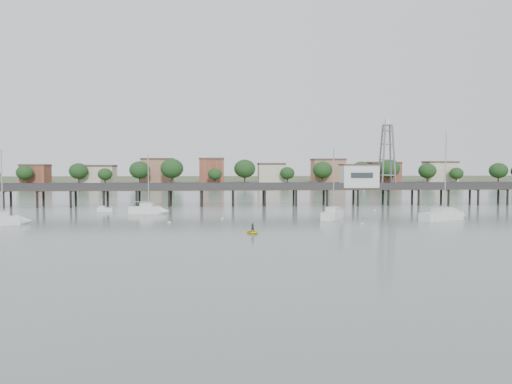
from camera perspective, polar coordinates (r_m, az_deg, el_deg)
ground_plane at (r=51.97m, az=3.06°, el=-6.84°), size 500.00×500.00×0.00m
pier at (r=111.10m, az=-0.85°, el=0.38°), size 150.00×5.00×5.50m
pier_building at (r=115.21m, az=11.66°, el=1.84°), size 8.40×5.40×5.30m
lattice_tower at (r=117.15m, az=14.75°, el=3.99°), size 3.20×3.20×15.50m
sailboat_d at (r=88.82m, az=21.21°, el=-2.53°), size 9.59×6.65×15.35m
sailboat_b at (r=94.79m, az=-11.81°, el=-2.04°), size 7.02×2.85×11.41m
sailboat_c at (r=85.59m, az=8.97°, el=-2.55°), size 5.64×7.51×12.37m
sailboat_a at (r=84.05m, az=-26.50°, el=-2.93°), size 7.35×5.01×11.93m
white_tender at (r=101.58m, az=-16.84°, el=-1.93°), size 3.27×1.79×1.20m
yellow_dinghy at (r=65.66m, az=-0.39°, el=-4.77°), size 2.04×1.02×2.75m
dinghy_occupant at (r=65.66m, az=-0.39°, el=-4.77°), size 0.63×1.22×0.28m
mooring_buoys at (r=83.15m, az=3.30°, el=-3.08°), size 93.18×22.43×0.39m
far_shore at (r=290.56m, az=-2.86°, el=1.43°), size 500.00×170.00×10.40m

